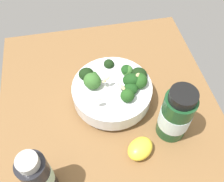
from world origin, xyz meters
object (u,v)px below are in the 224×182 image
(bottle_short, at_px, (176,115))
(lemon_wedge, at_px, (140,149))
(bowl_of_broccoli, at_px, (113,90))
(bottle_tall, at_px, (38,176))

(bottle_short, bearing_deg, lemon_wedge, 24.88)
(bottle_short, bearing_deg, bowl_of_broccoli, -44.42)
(bowl_of_broccoli, relative_size, bottle_short, 1.32)
(lemon_wedge, height_order, bottle_tall, bottle_tall)
(bowl_of_broccoli, relative_size, lemon_wedge, 3.15)
(lemon_wedge, bearing_deg, bottle_short, -155.12)
(bowl_of_broccoli, height_order, bottle_tall, bottle_tall)
(bowl_of_broccoli, distance_m, lemon_wedge, 0.17)
(lemon_wedge, relative_size, bottle_short, 0.42)
(lemon_wedge, bearing_deg, bottle_tall, 9.65)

